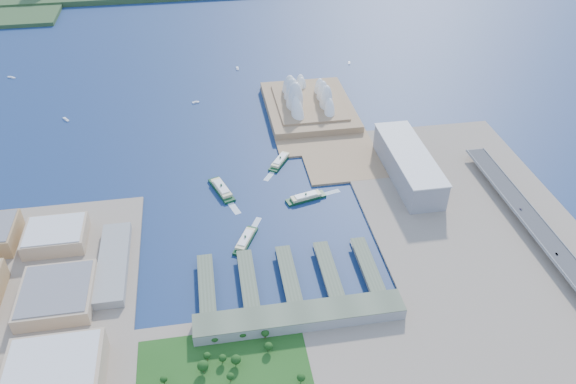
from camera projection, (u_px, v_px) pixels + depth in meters
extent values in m
plane|color=#10294C|center=(266.00, 234.00, 638.91)|extent=(3000.00, 3000.00, 0.00)
cube|color=gray|center=(14.00, 334.00, 522.02)|extent=(220.00, 390.00, 3.00)
cube|color=gray|center=(483.00, 239.00, 629.77)|extent=(240.00, 500.00, 3.00)
cube|color=#967652|center=(313.00, 116.00, 858.31)|extent=(135.00, 220.00, 3.00)
cube|color=gray|center=(408.00, 165.00, 715.69)|extent=(45.00, 155.00, 35.00)
cube|color=gray|center=(300.00, 317.00, 528.44)|extent=(200.00, 28.00, 12.00)
imported|color=slate|center=(557.00, 254.00, 589.01)|extent=(1.28, 3.68, 1.21)
imported|color=slate|center=(521.00, 209.00, 650.35)|extent=(1.68, 4.12, 1.20)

